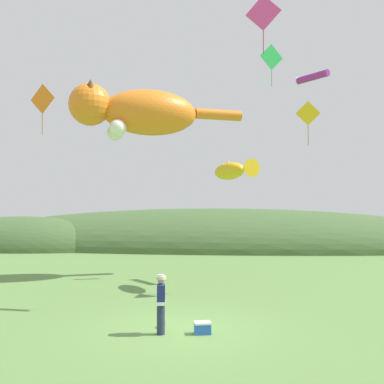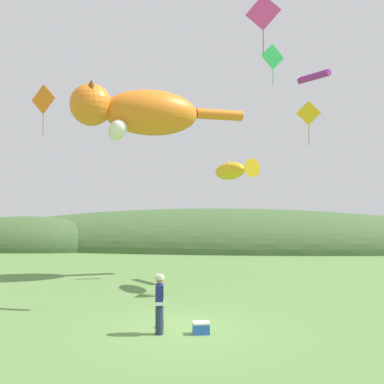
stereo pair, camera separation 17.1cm
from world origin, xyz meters
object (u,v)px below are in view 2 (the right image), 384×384
festival_attendant (159,302)px  kite_diamond_pink (263,13)px  kite_spool (161,324)px  kite_giant_cat (138,112)px  kite_diamond_green (273,57)px  kite_tube_streamer (313,77)px  picnic_cooler (201,328)px  kite_diamond_orange (43,100)px  kite_fish_windsock (233,170)px  kite_diamond_gold (309,113)px

festival_attendant → kite_diamond_pink: size_ratio=0.77×
kite_spool → kite_diamond_pink: bearing=40.8°
kite_giant_cat → kite_diamond_green: bearing=5.1°
festival_attendant → kite_diamond_green: kite_diamond_green is taller
festival_attendant → kite_tube_streamer: kite_tube_streamer is taller
picnic_cooler → kite_diamond_green: (3.07, 10.21, 11.66)m
festival_attendant → kite_diamond_pink: (3.35, 3.65, 10.28)m
kite_spool → kite_diamond_pink: 11.99m
picnic_cooler → kite_giant_cat: 13.57m
kite_spool → kite_tube_streamer: (6.35, 8.97, 10.38)m
kite_giant_cat → kite_diamond_pink: bearing=-44.3°
kite_spool → kite_diamond_green: kite_diamond_green is taller
picnic_cooler → kite_diamond_orange: 12.03m
kite_fish_windsock → kite_diamond_pink: 6.78m
kite_giant_cat → kite_tube_streamer: (9.19, -0.06, 1.63)m
picnic_cooler → kite_diamond_green: bearing=73.3°
kite_fish_windsock → kite_giant_cat: bearing=151.8°
kite_spool → kite_diamond_pink: size_ratio=0.10×
kite_tube_streamer → kite_diamond_green: kite_diamond_green is taller
kite_spool → kite_tube_streamer: kite_tube_streamer is taller
kite_giant_cat → kite_diamond_orange: (-3.13, -4.73, -0.41)m
kite_giant_cat → kite_tube_streamer: 9.33m
picnic_cooler → kite_diamond_gold: kite_diamond_gold is taller
kite_spool → kite_fish_windsock: size_ratio=0.08×
festival_attendant → kite_diamond_pink: kite_diamond_pink is taller
festival_attendant → kite_giant_cat: 12.87m
kite_giant_cat → kite_diamond_green: (7.20, 0.64, 2.98)m
picnic_cooler → kite_tube_streamer: bearing=62.0°
kite_diamond_green → kite_diamond_orange: bearing=-152.5°
kite_giant_cat → kite_diamond_pink: size_ratio=3.95×
kite_diamond_pink → kite_diamond_green: bearing=81.9°
kite_diamond_orange → kite_diamond_pink: bearing=-8.2°
kite_fish_windsock → festival_attendant: bearing=-107.4°
festival_attendant → kite_diamond_orange: bearing=140.3°
picnic_cooler → kite_giant_cat: kite_giant_cat is taller
festival_attendant → kite_diamond_green: (4.30, 10.37, 10.89)m
kite_diamond_orange → kite_giant_cat: bearing=56.5°
festival_attendant → kite_diamond_green: size_ratio=0.76×
kite_tube_streamer → kite_diamond_orange: kite_tube_streamer is taller
kite_giant_cat → kite_diamond_green: kite_diamond_green is taller
kite_tube_streamer → kite_diamond_pink: 6.74m
kite_spool → kite_fish_windsock: bearing=70.4°
kite_diamond_orange → kite_fish_windsock: bearing=13.7°
kite_diamond_gold → kite_diamond_orange: kite_diamond_orange is taller
picnic_cooler → kite_diamond_orange: (-7.27, 4.84, 8.27)m
kite_diamond_gold → kite_diamond_orange: 11.68m
kite_spool → kite_diamond_gold: kite_diamond_gold is taller
kite_diamond_gold → picnic_cooler: bearing=-123.8°
kite_fish_windsock → kite_tube_streamer: kite_tube_streamer is taller
kite_diamond_orange → kite_spool: bearing=-35.7°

